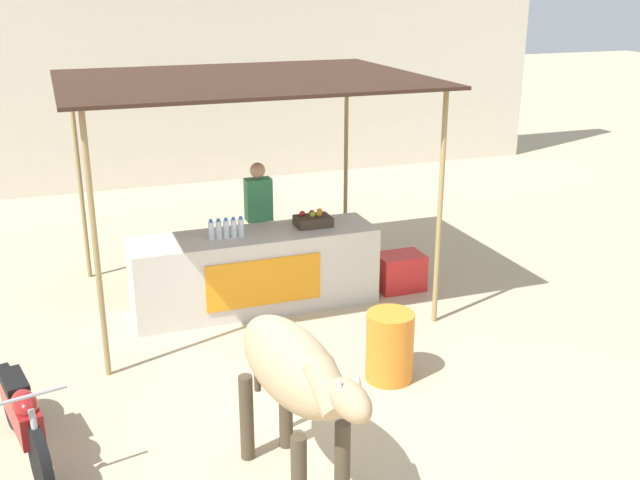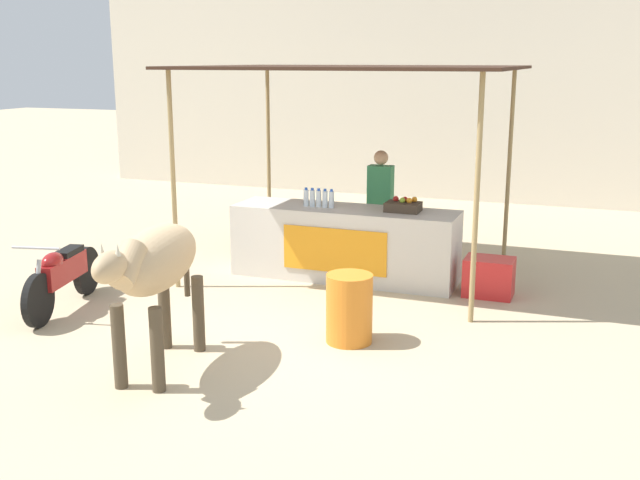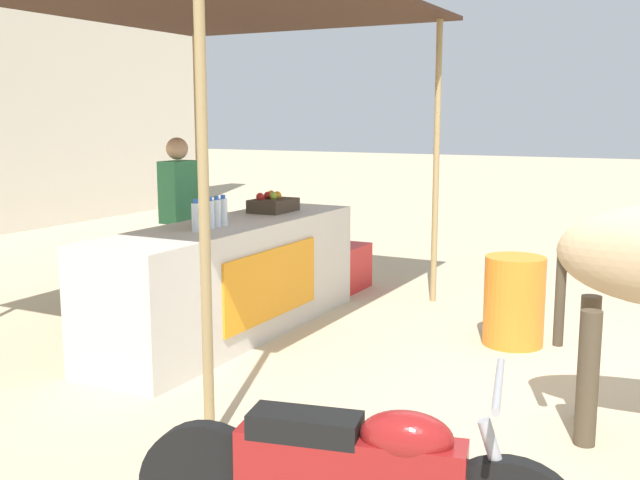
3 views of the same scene
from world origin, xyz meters
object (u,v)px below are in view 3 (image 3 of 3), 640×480
Objects in this scene: vendor_behind_counter at (179,225)px; stall_counter at (232,279)px; fruit_crate at (273,204)px; cooler_box at (342,267)px; water_barrel at (515,301)px.

stall_counter is at bearing -109.64° from vendor_behind_counter.
fruit_crate reaches higher than cooler_box.
fruit_crate is 2.36m from water_barrel.
stall_counter is 1.82× the size of vendor_behind_counter.
cooler_box is (1.15, -0.16, -0.79)m from fruit_crate.
vendor_behind_counter is 2.27× the size of water_barrel.
vendor_behind_counter is 1.96m from cooler_box.
vendor_behind_counter is 2.75× the size of cooler_box.
water_barrel is at bearing -69.94° from stall_counter.
stall_counter is 2.35m from water_barrel.
fruit_crate is 0.27× the size of vendor_behind_counter.
vendor_behind_counter reaches higher than stall_counter.
fruit_crate is 0.88m from vendor_behind_counter.
vendor_behind_counter is at bearing 152.93° from cooler_box.
vendor_behind_counter is at bearing 70.36° from stall_counter.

